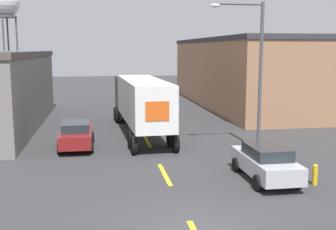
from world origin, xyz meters
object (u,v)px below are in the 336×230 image
object	(u,v)px
semi_truck	(139,100)
parked_car_left_far	(77,134)
parked_car_right_near	(266,162)
street_lamp	(255,65)
fire_hydrant	(315,174)
water_tower	(4,4)

from	to	relation	value
semi_truck	parked_car_left_far	bearing A→B (deg)	-138.42
semi_truck	parked_car_right_near	bearing A→B (deg)	-71.28
street_lamp	fire_hydrant	distance (m)	8.03
semi_truck	fire_hydrant	size ratio (longest dim) A/B	14.96
street_lamp	semi_truck	bearing A→B (deg)	135.41
water_tower	semi_truck	bearing A→B (deg)	-67.94
parked_car_right_near	fire_hydrant	xyz separation A→B (m)	(1.84, -1.01, -0.37)
parked_car_right_near	water_tower	bearing A→B (deg)	111.91
parked_car_right_near	parked_car_left_far	bearing A→B (deg)	138.67
parked_car_left_far	water_tower	size ratio (longest dim) A/B	0.29
semi_truck	street_lamp	size ratio (longest dim) A/B	1.64
parked_car_right_near	water_tower	size ratio (longest dim) A/B	0.29
semi_truck	water_tower	xyz separation A→B (m)	(-17.33, 42.77, 10.51)
street_lamp	fire_hydrant	size ratio (longest dim) A/B	9.15
semi_truck	street_lamp	distance (m)	8.83
semi_truck	fire_hydrant	distance (m)	14.24
parked_car_left_far	water_tower	distance (m)	50.06
parked_car_left_far	street_lamp	distance (m)	11.09
parked_car_right_near	water_tower	xyz separation A→B (m)	(-21.86, 54.36, 12.03)
water_tower	fire_hydrant	bearing A→B (deg)	-66.83
parked_car_left_far	street_lamp	world-z (taller)	street_lamp
semi_truck	water_tower	world-z (taller)	water_tower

